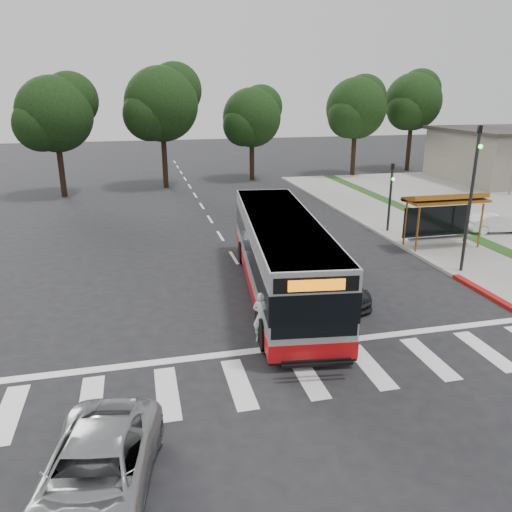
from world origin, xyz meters
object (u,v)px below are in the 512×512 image
object	(u,v)px
dark_sedan	(329,282)
silver_suv_south	(95,476)
transit_bus	(281,257)
pedestrian	(262,318)

from	to	relation	value
dark_sedan	silver_suv_south	world-z (taller)	silver_suv_south
transit_bus	pedestrian	world-z (taller)	transit_bus
transit_bus	pedestrian	distance (m)	4.34
pedestrian	dark_sedan	world-z (taller)	pedestrian
pedestrian	silver_suv_south	size ratio (longest dim) A/B	0.38
transit_bus	dark_sedan	xyz separation A→B (m)	(1.75, -0.83, -0.92)
dark_sedan	silver_suv_south	bearing A→B (deg)	-139.24
transit_bus	silver_suv_south	bearing A→B (deg)	-117.25
pedestrian	transit_bus	bearing A→B (deg)	-71.90
pedestrian	dark_sedan	bearing A→B (deg)	-96.37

